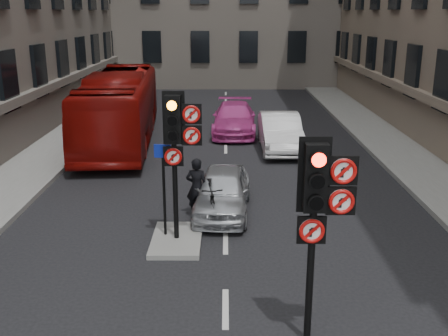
{
  "coord_description": "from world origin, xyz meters",
  "views": [
    {
      "loc": [
        0.0,
        -6.78,
        5.44
      ],
      "look_at": [
        -0.03,
        2.67,
        2.6
      ],
      "focal_mm": 42.0,
      "sensor_mm": 36.0,
      "label": 1
    }
  ],
  "objects_px": {
    "signal_far": "(177,135)",
    "car_white": "(280,132)",
    "signal_near": "(320,200)",
    "car_silver": "(223,191)",
    "info_sign": "(163,177)",
    "motorcyclist": "(197,187)",
    "bus_red": "(120,108)",
    "car_pink": "(234,119)",
    "motorcycle": "(211,203)"
  },
  "relations": [
    {
      "from": "signal_far",
      "to": "car_white",
      "type": "distance_m",
      "value": 9.74
    },
    {
      "from": "info_sign",
      "to": "bus_red",
      "type": "bearing_deg",
      "value": 114.49
    },
    {
      "from": "signal_near",
      "to": "signal_far",
      "type": "height_order",
      "value": "signal_far"
    },
    {
      "from": "signal_near",
      "to": "bus_red",
      "type": "relative_size",
      "value": 0.33
    },
    {
      "from": "signal_far",
      "to": "bus_red",
      "type": "relative_size",
      "value": 0.33
    },
    {
      "from": "motorcycle",
      "to": "signal_far",
      "type": "bearing_deg",
      "value": -127.28
    },
    {
      "from": "signal_far",
      "to": "motorcyclist",
      "type": "distance_m",
      "value": 2.56
    },
    {
      "from": "car_silver",
      "to": "car_white",
      "type": "xyz_separation_m",
      "value": [
        2.29,
        6.93,
        0.11
      ]
    },
    {
      "from": "bus_red",
      "to": "info_sign",
      "type": "height_order",
      "value": "bus_red"
    },
    {
      "from": "car_pink",
      "to": "bus_red",
      "type": "relative_size",
      "value": 0.44
    },
    {
      "from": "signal_far",
      "to": "motorcyclist",
      "type": "height_order",
      "value": "signal_far"
    },
    {
      "from": "signal_far",
      "to": "car_silver",
      "type": "height_order",
      "value": "signal_far"
    },
    {
      "from": "car_silver",
      "to": "car_white",
      "type": "height_order",
      "value": "car_white"
    },
    {
      "from": "car_white",
      "to": "bus_red",
      "type": "relative_size",
      "value": 0.41
    },
    {
      "from": "signal_near",
      "to": "car_silver",
      "type": "height_order",
      "value": "signal_near"
    },
    {
      "from": "signal_near",
      "to": "info_sign",
      "type": "xyz_separation_m",
      "value": [
        -2.98,
        4.18,
        -0.97
      ]
    },
    {
      "from": "signal_near",
      "to": "info_sign",
      "type": "bearing_deg",
      "value": 125.47
    },
    {
      "from": "signal_near",
      "to": "motorcyclist",
      "type": "relative_size",
      "value": 2.15
    },
    {
      "from": "car_pink",
      "to": "info_sign",
      "type": "bearing_deg",
      "value": -97.37
    },
    {
      "from": "car_silver",
      "to": "info_sign",
      "type": "xyz_separation_m",
      "value": [
        -1.41,
        -1.83,
        0.99
      ]
    },
    {
      "from": "car_white",
      "to": "car_silver",
      "type": "bearing_deg",
      "value": -108.8
    },
    {
      "from": "car_pink",
      "to": "motorcyclist",
      "type": "bearing_deg",
      "value": -94.83
    },
    {
      "from": "motorcyclist",
      "to": "info_sign",
      "type": "bearing_deg",
      "value": 76.79
    },
    {
      "from": "signal_far",
      "to": "info_sign",
      "type": "height_order",
      "value": "signal_far"
    },
    {
      "from": "info_sign",
      "to": "car_pink",
      "type": "bearing_deg",
      "value": 88.77
    },
    {
      "from": "motorcycle",
      "to": "info_sign",
      "type": "height_order",
      "value": "info_sign"
    },
    {
      "from": "signal_near",
      "to": "motorcycle",
      "type": "distance_m",
      "value": 5.91
    },
    {
      "from": "car_silver",
      "to": "motorcyclist",
      "type": "relative_size",
      "value": 2.2
    },
    {
      "from": "bus_red",
      "to": "info_sign",
      "type": "xyz_separation_m",
      "value": [
        3.01,
        -10.08,
        0.12
      ]
    },
    {
      "from": "motorcycle",
      "to": "motorcyclist",
      "type": "xyz_separation_m",
      "value": [
        -0.4,
        0.48,
        0.27
      ]
    },
    {
      "from": "car_silver",
      "to": "car_white",
      "type": "distance_m",
      "value": 7.3
    },
    {
      "from": "car_silver",
      "to": "bus_red",
      "type": "distance_m",
      "value": 9.41
    },
    {
      "from": "motorcycle",
      "to": "info_sign",
      "type": "distance_m",
      "value": 1.84
    },
    {
      "from": "bus_red",
      "to": "motorcycle",
      "type": "xyz_separation_m",
      "value": [
        4.11,
        -9.04,
        -0.93
      ]
    },
    {
      "from": "signal_far",
      "to": "motorcycle",
      "type": "distance_m",
      "value": 2.57
    },
    {
      "from": "signal_near",
      "to": "car_pink",
      "type": "distance_m",
      "value": 16.07
    },
    {
      "from": "car_pink",
      "to": "bus_red",
      "type": "height_order",
      "value": "bus_red"
    },
    {
      "from": "signal_near",
      "to": "bus_red",
      "type": "distance_m",
      "value": 15.51
    },
    {
      "from": "signal_near",
      "to": "info_sign",
      "type": "distance_m",
      "value": 5.22
    },
    {
      "from": "bus_red",
      "to": "motorcycle",
      "type": "relative_size",
      "value": 5.71
    },
    {
      "from": "bus_red",
      "to": "motorcyclist",
      "type": "relative_size",
      "value": 6.47
    },
    {
      "from": "info_sign",
      "to": "motorcyclist",
      "type": "bearing_deg",
      "value": 73.06
    },
    {
      "from": "signal_near",
      "to": "signal_far",
      "type": "xyz_separation_m",
      "value": [
        -2.6,
        4.0,
        0.12
      ]
    },
    {
      "from": "bus_red",
      "to": "motorcyclist",
      "type": "xyz_separation_m",
      "value": [
        3.71,
        -8.56,
        -0.67
      ]
    },
    {
      "from": "car_silver",
      "to": "motorcyclist",
      "type": "height_order",
      "value": "motorcyclist"
    },
    {
      "from": "car_pink",
      "to": "info_sign",
      "type": "relative_size",
      "value": 2.05
    },
    {
      "from": "signal_near",
      "to": "signal_far",
      "type": "distance_m",
      "value": 4.77
    },
    {
      "from": "car_silver",
      "to": "info_sign",
      "type": "height_order",
      "value": "info_sign"
    },
    {
      "from": "signal_far",
      "to": "car_silver",
      "type": "bearing_deg",
      "value": 62.81
    },
    {
      "from": "car_white",
      "to": "signal_near",
      "type": "bearing_deg",
      "value": -93.73
    }
  ]
}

